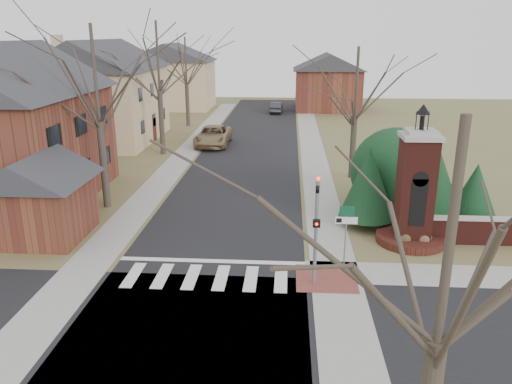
# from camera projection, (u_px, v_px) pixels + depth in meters

# --- Properties ---
(ground) EXTENTS (120.00, 120.00, 0.00)m
(ground) POSITION_uv_depth(u_px,v_px,m) (203.00, 287.00, 19.31)
(ground) COLOR brown
(ground) RESTS_ON ground
(main_street) EXTENTS (8.00, 70.00, 0.01)m
(main_street) POSITION_uv_depth(u_px,v_px,m) (249.00, 155.00, 40.22)
(main_street) COLOR black
(main_street) RESTS_ON ground
(cross_street) EXTENTS (120.00, 8.00, 0.01)m
(cross_street) POSITION_uv_depth(u_px,v_px,m) (188.00, 331.00, 16.46)
(cross_street) COLOR black
(cross_street) RESTS_ON ground
(crosswalk_zone) EXTENTS (8.00, 2.20, 0.02)m
(crosswalk_zone) POSITION_uv_depth(u_px,v_px,m) (206.00, 277.00, 20.07)
(crosswalk_zone) COLOR silver
(crosswalk_zone) RESTS_ON ground
(stop_bar) EXTENTS (8.00, 0.35, 0.02)m
(stop_bar) POSITION_uv_depth(u_px,v_px,m) (212.00, 261.00, 21.50)
(stop_bar) COLOR silver
(stop_bar) RESTS_ON ground
(sidewalk_right_main) EXTENTS (2.00, 60.00, 0.02)m
(sidewalk_right_main) POSITION_uv_depth(u_px,v_px,m) (313.00, 156.00, 39.89)
(sidewalk_right_main) COLOR gray
(sidewalk_right_main) RESTS_ON ground
(sidewalk_left) EXTENTS (2.00, 60.00, 0.02)m
(sidewalk_left) POSITION_uv_depth(u_px,v_px,m) (185.00, 154.00, 40.55)
(sidewalk_left) COLOR gray
(sidewalk_left) RESTS_ON ground
(curb_apron) EXTENTS (2.40, 2.40, 0.02)m
(curb_apron) POSITION_uv_depth(u_px,v_px,m) (326.00, 279.00, 19.96)
(curb_apron) COLOR brown
(curb_apron) RESTS_ON ground
(traffic_signal_pole) EXTENTS (0.28, 0.41, 4.50)m
(traffic_signal_pole) POSITION_uv_depth(u_px,v_px,m) (316.00, 222.00, 18.80)
(traffic_signal_pole) COLOR slate
(traffic_signal_pole) RESTS_ON ground
(sign_post) EXTENTS (0.90, 0.07, 2.75)m
(sign_post) POSITION_uv_depth(u_px,v_px,m) (346.00, 225.00, 20.26)
(sign_post) COLOR slate
(sign_post) RESTS_ON ground
(brick_gate_monument) EXTENTS (3.20, 3.20, 6.47)m
(brick_gate_monument) POSITION_uv_depth(u_px,v_px,m) (414.00, 198.00, 22.83)
(brick_gate_monument) COLOR #4C1C16
(brick_gate_monument) RESTS_ON ground
(brick_garden_wall) EXTENTS (7.50, 0.50, 1.30)m
(brick_garden_wall) POSITION_uv_depth(u_px,v_px,m) (510.00, 231.00, 23.01)
(brick_garden_wall) COLOR #4C1C16
(brick_garden_wall) RESTS_ON ground
(house_brick_left) EXTENTS (9.80, 11.80, 9.42)m
(house_brick_left) POSITION_uv_depth(u_px,v_px,m) (3.00, 121.00, 28.22)
(house_brick_left) COLOR brown
(house_brick_left) RESTS_ON ground
(house_stucco_left) EXTENTS (9.80, 12.80, 9.28)m
(house_stucco_left) POSITION_uv_depth(u_px,v_px,m) (102.00, 89.00, 44.43)
(house_stucco_left) COLOR tan
(house_stucco_left) RESTS_ON ground
(garage_left) EXTENTS (4.80, 4.80, 4.29)m
(garage_left) POSITION_uv_depth(u_px,v_px,m) (38.00, 193.00, 23.44)
(garage_left) COLOR brown
(garage_left) RESTS_ON ground
(house_distant_left) EXTENTS (10.80, 8.80, 8.53)m
(house_distant_left) POSITION_uv_depth(u_px,v_px,m) (172.00, 75.00, 64.40)
(house_distant_left) COLOR tan
(house_distant_left) RESTS_ON ground
(house_distant_right) EXTENTS (8.80, 8.80, 7.30)m
(house_distant_right) POSITION_uv_depth(u_px,v_px,m) (328.00, 80.00, 63.32)
(house_distant_right) COLOR brown
(house_distant_right) RESTS_ON ground
(evergreen_near) EXTENTS (2.80, 2.80, 4.10)m
(evergreen_near) POSITION_uv_depth(u_px,v_px,m) (368.00, 182.00, 24.81)
(evergreen_near) COLOR #473D33
(evergreen_near) RESTS_ON ground
(evergreen_mid) EXTENTS (3.40, 3.40, 4.70)m
(evergreen_mid) POSITION_uv_depth(u_px,v_px,m) (430.00, 171.00, 25.65)
(evergreen_mid) COLOR #473D33
(evergreen_mid) RESTS_ON ground
(evergreen_far) EXTENTS (2.40, 2.40, 3.30)m
(evergreen_far) POSITION_uv_depth(u_px,v_px,m) (475.00, 191.00, 24.79)
(evergreen_far) COLOR #473D33
(evergreen_far) RESTS_ON ground
(evergreen_mass) EXTENTS (4.80, 4.80, 4.80)m
(evergreen_mass) POSITION_uv_depth(u_px,v_px,m) (395.00, 168.00, 27.04)
(evergreen_mass) COLOR black
(evergreen_mass) RESTS_ON ground
(bare_tree_0) EXTENTS (8.05, 8.05, 11.15)m
(bare_tree_0) POSITION_uv_depth(u_px,v_px,m) (94.00, 67.00, 25.97)
(bare_tree_0) COLOR #473D33
(bare_tree_0) RESTS_ON ground
(bare_tree_1) EXTENTS (8.40, 8.40, 11.64)m
(bare_tree_1) POSITION_uv_depth(u_px,v_px,m) (157.00, 52.00, 38.23)
(bare_tree_1) COLOR #473D33
(bare_tree_1) RESTS_ON ground
(bare_tree_2) EXTENTS (7.35, 7.35, 10.19)m
(bare_tree_2) POSITION_uv_depth(u_px,v_px,m) (186.00, 57.00, 50.92)
(bare_tree_2) COLOR #473D33
(bare_tree_2) RESTS_ON ground
(bare_tree_3) EXTENTS (7.00, 7.00, 9.70)m
(bare_tree_3) POSITION_uv_depth(u_px,v_px,m) (357.00, 77.00, 32.01)
(bare_tree_3) COLOR #473D33
(bare_tree_3) RESTS_ON ground
(bare_tree_4) EXTENTS (6.65, 6.65, 9.21)m
(bare_tree_4) POSITION_uv_depth(u_px,v_px,m) (453.00, 221.00, 8.45)
(bare_tree_4) COLOR #473D33
(bare_tree_4) RESTS_ON ground
(pickup_truck) EXTENTS (2.83, 6.00, 1.66)m
(pickup_truck) POSITION_uv_depth(u_px,v_px,m) (213.00, 136.00, 43.55)
(pickup_truck) COLOR olive
(pickup_truck) RESTS_ON ground
(distant_car) EXTENTS (1.59, 4.09, 1.33)m
(distant_car) POSITION_uv_depth(u_px,v_px,m) (276.00, 107.00, 61.37)
(distant_car) COLOR #313238
(distant_car) RESTS_ON ground
(dry_shrub_left) EXTENTS (0.86, 0.86, 0.86)m
(dry_shrub_left) POSITION_uv_depth(u_px,v_px,m) (404.00, 237.00, 23.01)
(dry_shrub_left) COLOR #4D4023
(dry_shrub_left) RESTS_ON ground
(dry_shrub_right) EXTENTS (0.84, 0.84, 0.84)m
(dry_shrub_right) POSITION_uv_depth(u_px,v_px,m) (423.00, 237.00, 22.96)
(dry_shrub_right) COLOR brown
(dry_shrub_right) RESTS_ON ground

